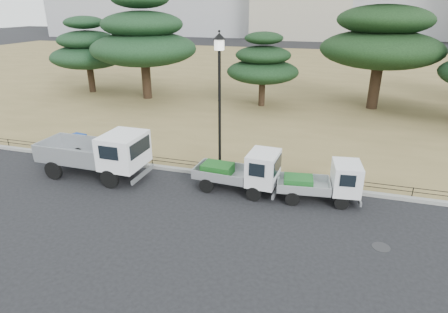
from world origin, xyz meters
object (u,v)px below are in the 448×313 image
(street_lamp, at_px, (219,82))
(tarp_pile, at_px, (76,145))
(truck_kei_rear, at_px, (325,182))
(truck_large, at_px, (99,152))
(truck_kei_front, at_px, (243,171))

(street_lamp, bearing_deg, tarp_pile, 179.52)
(truck_kei_rear, bearing_deg, truck_large, 175.89)
(truck_kei_rear, height_order, tarp_pile, truck_kei_rear)
(truck_kei_front, bearing_deg, tarp_pile, 175.14)
(truck_kei_rear, distance_m, street_lamp, 6.22)
(truck_large, height_order, street_lamp, street_lamp)
(truck_large, height_order, tarp_pile, truck_large)
(truck_kei_front, bearing_deg, street_lamp, 140.29)
(truck_kei_front, relative_size, tarp_pile, 2.04)
(truck_kei_front, distance_m, truck_kei_rear, 3.44)
(tarp_pile, bearing_deg, truck_large, -34.60)
(truck_large, height_order, truck_kei_front, truck_large)
(truck_large, relative_size, street_lamp, 0.81)
(truck_large, relative_size, tarp_pile, 2.84)
(street_lamp, bearing_deg, truck_kei_rear, -14.82)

